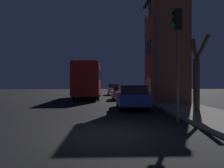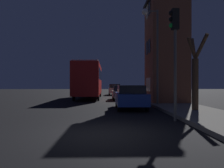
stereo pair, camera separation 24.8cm
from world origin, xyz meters
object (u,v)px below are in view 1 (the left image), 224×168
traffic_light (177,41)px  car_far_lane (114,89)px  bare_tree (197,75)px  car_near_lane (132,97)px  bus (88,78)px  car_mid_lane (121,92)px  streetlamp (153,37)px

traffic_light → car_far_lane: traffic_light is taller
traffic_light → bare_tree: bearing=52.6°
bare_tree → car_near_lane: bare_tree is taller
bus → car_far_lane: bus is taller
bare_tree → car_mid_lane: 10.81m
car_far_lane → streetlamp: bearing=-82.7°
bus → car_mid_lane: 4.30m
traffic_light → car_mid_lane: traffic_light is taller
car_mid_lane → car_far_lane: 9.57m
streetlamp → traffic_light: size_ratio=1.40×
bare_tree → bus: size_ratio=0.42×
bare_tree → bus: 14.02m
car_far_lane → bare_tree: bearing=-79.1°
streetlamp → bare_tree: bearing=-63.9°
car_near_lane → car_mid_lane: size_ratio=1.03×
streetlamp → bus: 10.53m
streetlamp → traffic_light: streetlamp is taller
traffic_light → bus: size_ratio=0.49×
car_near_lane → bare_tree: bearing=-30.8°
traffic_light → car_far_lane: 22.55m
streetlamp → car_far_lane: (-2.10, 16.27, -4.15)m
bare_tree → car_near_lane: (-3.38, 2.02, -1.30)m
bare_tree → car_near_lane: size_ratio=1.03×
streetlamp → traffic_light: 6.25m
bus → car_far_lane: (3.10, 7.53, -1.42)m
bus → car_near_lane: size_ratio=2.48×
traffic_light → bus: bearing=108.4°
traffic_light → bare_tree: traffic_light is taller
bus → car_far_lane: bearing=67.6°
streetlamp → traffic_light: bearing=-92.7°
bus → car_far_lane: 8.27m
bare_tree → car_far_lane: (-3.80, 19.74, -1.28)m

